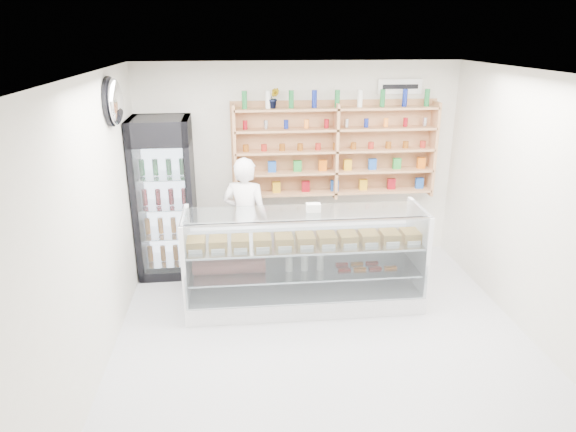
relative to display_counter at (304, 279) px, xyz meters
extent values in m
plane|color=#B1B1B6|center=(0.12, -0.95, -0.34)|extent=(5.00, 5.00, 0.00)
plane|color=white|center=(0.12, -0.95, 2.46)|extent=(5.00, 5.00, 0.00)
plane|color=silver|center=(0.12, 1.55, 1.06)|extent=(4.50, 0.00, 4.50)
plane|color=silver|center=(0.12, -3.45, 1.06)|extent=(4.50, 0.00, 4.50)
plane|color=silver|center=(-2.13, -0.95, 1.06)|extent=(0.00, 5.00, 5.00)
plane|color=silver|center=(2.37, -0.95, 1.06)|extent=(0.00, 5.00, 5.00)
cube|color=white|center=(0.00, -0.01, -0.22)|extent=(2.81, 0.80, 0.23)
cube|color=white|center=(0.00, 0.35, 0.19)|extent=(2.81, 0.05, 0.59)
cube|color=silver|center=(0.00, -0.01, 0.14)|extent=(2.70, 0.70, 0.02)
cube|color=silver|center=(0.00, -0.01, 0.48)|extent=(2.75, 0.73, 0.02)
cube|color=silver|center=(0.00, -0.40, 0.38)|extent=(2.75, 0.11, 0.98)
cube|color=silver|center=(0.00, -0.06, 0.88)|extent=(2.75, 0.56, 0.01)
imported|color=white|center=(-0.67, 0.84, 0.49)|extent=(0.70, 0.56, 1.67)
cube|color=black|center=(-1.73, 1.13, 0.73)|extent=(0.78, 0.76, 2.14)
cube|color=#2C053A|center=(-1.74, 0.77, 1.63)|extent=(0.75, 0.04, 0.30)
cube|color=silver|center=(-1.74, 0.76, 0.63)|extent=(0.65, 0.02, 1.69)
cube|color=tan|center=(-0.78, 1.39, 1.25)|extent=(0.04, 0.28, 1.33)
cube|color=tan|center=(0.62, 1.39, 1.25)|extent=(0.04, 0.28, 1.33)
cube|color=tan|center=(2.02, 1.39, 1.25)|extent=(0.04, 0.28, 1.33)
cube|color=tan|center=(0.62, 1.39, 0.66)|extent=(2.80, 0.28, 0.03)
cube|color=tan|center=(0.62, 1.39, 0.96)|extent=(2.80, 0.28, 0.03)
cube|color=tan|center=(0.62, 1.39, 1.26)|extent=(2.80, 0.28, 0.03)
cube|color=tan|center=(0.62, 1.39, 1.56)|extent=(2.80, 0.28, 0.03)
cube|color=tan|center=(0.62, 1.39, 1.84)|extent=(2.80, 0.28, 0.03)
imported|color=#1E6626|center=(-0.24, 1.39, 1.99)|extent=(0.16, 0.13, 0.27)
ellipsoid|color=silver|center=(-2.05, 0.25, 2.11)|extent=(0.15, 0.50, 0.50)
cube|color=white|center=(1.52, 1.52, 2.11)|extent=(0.62, 0.03, 0.20)
camera|label=1|loc=(-0.76, -5.55, 2.82)|focal=32.00mm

